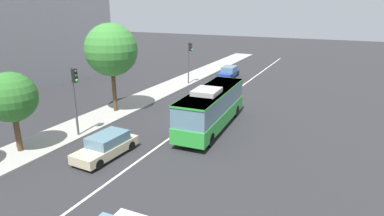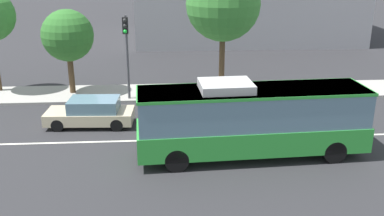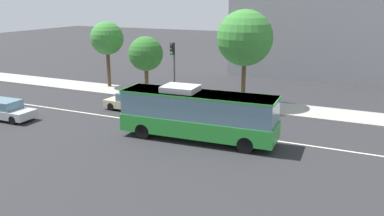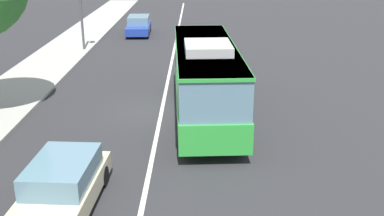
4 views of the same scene
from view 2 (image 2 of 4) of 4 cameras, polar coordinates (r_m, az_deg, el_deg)
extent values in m
plane|color=#28282B|center=(21.49, 8.24, -3.92)|extent=(160.00, 160.00, 0.00)
cube|color=#9E9B93|center=(28.47, 5.19, 2.24)|extent=(80.00, 3.55, 0.14)
cube|color=silver|center=(21.49, 8.24, -3.90)|extent=(76.00, 0.16, 0.01)
cube|color=green|center=(19.25, 7.82, -3.59)|extent=(10.12, 3.04, 1.10)
cube|color=slate|center=(18.77, 8.01, 0.17)|extent=(9.92, 2.96, 1.58)
cube|color=green|center=(18.55, 8.11, 2.29)|extent=(10.02, 3.01, 0.12)
cube|color=#B2B2B2|center=(18.21, 4.49, 2.90)|extent=(2.30, 1.92, 0.36)
cylinder|color=black|center=(21.45, 15.87, -3.09)|extent=(1.01, 0.35, 1.00)
cylinder|color=black|center=(19.62, 18.27, -5.50)|extent=(1.01, 0.35, 1.00)
cylinder|color=black|center=(19.91, -2.58, -4.11)|extent=(1.01, 0.35, 1.00)
cylinder|color=black|center=(17.92, -2.03, -6.90)|extent=(1.01, 0.35, 1.00)
cube|color=#C6B793|center=(23.25, -13.29, -1.03)|extent=(4.58, 2.02, 0.60)
cube|color=slate|center=(22.99, -12.80, 0.42)|extent=(2.60, 1.78, 0.64)
cylinder|color=black|center=(22.97, -17.31, -2.21)|extent=(0.65, 0.25, 0.64)
cylinder|color=black|center=(24.41, -16.32, -0.83)|extent=(0.65, 0.25, 0.64)
cylinder|color=black|center=(22.31, -9.89, -2.23)|extent=(0.65, 0.25, 0.64)
cylinder|color=black|center=(23.79, -9.33, -0.81)|extent=(0.65, 0.25, 0.64)
cylinder|color=#47474C|center=(26.34, -8.51, 6.39)|extent=(0.16, 0.16, 5.20)
cube|color=black|center=(25.69, -8.80, 10.71)|extent=(0.33, 0.29, 0.96)
sphere|color=#2D2D2D|center=(25.50, -8.87, 11.37)|extent=(0.22, 0.22, 0.22)
sphere|color=#2D2D2D|center=(25.54, -8.84, 10.66)|extent=(0.22, 0.22, 0.22)
sphere|color=#1ED838|center=(25.59, -8.80, 9.95)|extent=(0.22, 0.22, 0.22)
cylinder|color=#4C3823|center=(28.60, -15.62, 4.25)|extent=(0.36, 0.36, 2.62)
sphere|color=#2D6B28|center=(28.08, -16.08, 9.19)|extent=(3.20, 3.20, 3.20)
cylinder|color=#4C3823|center=(27.80, 3.95, 5.93)|extent=(0.36, 0.36, 3.96)
sphere|color=#387F33|center=(27.18, 4.13, 13.54)|extent=(4.58, 4.58, 4.58)
cube|color=slate|center=(51.56, 19.30, 11.30)|extent=(0.24, 13.18, 1.50)
camera|label=1|loc=(20.26, -71.03, 9.02)|focal=29.84mm
camera|label=3|loc=(14.75, 106.24, -3.86)|focal=37.97mm
camera|label=4|loc=(23.42, -45.36, 10.84)|focal=43.18mm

